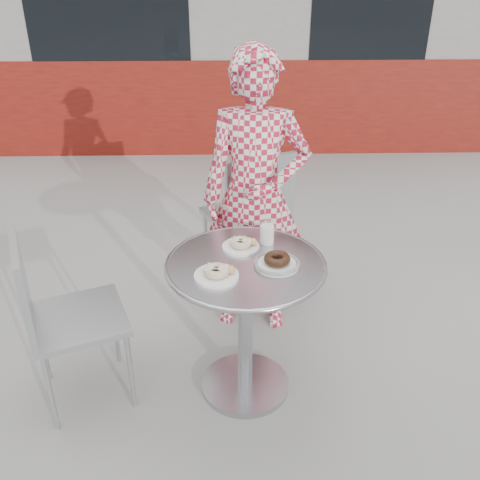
{
  "coord_description": "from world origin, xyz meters",
  "views": [
    {
      "loc": [
        -0.05,
        -2.06,
        1.98
      ],
      "look_at": [
        0.01,
        0.09,
        0.81
      ],
      "focal_mm": 40.0,
      "sensor_mm": 36.0,
      "label": 1
    }
  ],
  "objects_px": {
    "bistro_table": "(246,296)",
    "plate_far": "(241,244)",
    "milk_cup": "(267,233)",
    "seated_person": "(255,197)",
    "plate_near": "(217,273)",
    "plate_checker": "(277,262)",
    "chair_far": "(245,243)",
    "chair_left": "(81,350)"
  },
  "relations": [
    {
      "from": "plate_near",
      "to": "plate_far",
      "type": "bearing_deg",
      "value": 66.2
    },
    {
      "from": "bistro_table",
      "to": "plate_checker",
      "type": "xyz_separation_m",
      "value": [
        0.14,
        -0.03,
        0.2
      ]
    },
    {
      "from": "chair_far",
      "to": "plate_checker",
      "type": "height_order",
      "value": "chair_far"
    },
    {
      "from": "seated_person",
      "to": "plate_far",
      "type": "height_order",
      "value": "seated_person"
    },
    {
      "from": "bistro_table",
      "to": "milk_cup",
      "type": "relative_size",
      "value": 6.6
    },
    {
      "from": "chair_left",
      "to": "plate_far",
      "type": "xyz_separation_m",
      "value": [
        0.79,
        0.16,
        0.49
      ]
    },
    {
      "from": "chair_far",
      "to": "chair_left",
      "type": "bearing_deg",
      "value": 26.03
    },
    {
      "from": "seated_person",
      "to": "plate_checker",
      "type": "relative_size",
      "value": 7.73
    },
    {
      "from": "bistro_table",
      "to": "plate_near",
      "type": "distance_m",
      "value": 0.27
    },
    {
      "from": "chair_far",
      "to": "chair_left",
      "type": "height_order",
      "value": "chair_far"
    },
    {
      "from": "bistro_table",
      "to": "plate_far",
      "type": "bearing_deg",
      "value": 96.41
    },
    {
      "from": "plate_checker",
      "to": "bistro_table",
      "type": "bearing_deg",
      "value": 169.36
    },
    {
      "from": "chair_left",
      "to": "plate_checker",
      "type": "distance_m",
      "value": 1.06
    },
    {
      "from": "milk_cup",
      "to": "plate_checker",
      "type": "bearing_deg",
      "value": -81.69
    },
    {
      "from": "chair_far",
      "to": "milk_cup",
      "type": "bearing_deg",
      "value": 70.33
    },
    {
      "from": "plate_near",
      "to": "plate_checker",
      "type": "bearing_deg",
      "value": 18.71
    },
    {
      "from": "plate_near",
      "to": "seated_person",
      "type": "bearing_deg",
      "value": 74.41
    },
    {
      "from": "milk_cup",
      "to": "chair_far",
      "type": "bearing_deg",
      "value": 95.02
    },
    {
      "from": "plate_far",
      "to": "milk_cup",
      "type": "bearing_deg",
      "value": 19.64
    },
    {
      "from": "bistro_table",
      "to": "milk_cup",
      "type": "distance_m",
      "value": 0.32
    },
    {
      "from": "plate_far",
      "to": "chair_left",
      "type": "bearing_deg",
      "value": -168.58
    },
    {
      "from": "plate_far",
      "to": "milk_cup",
      "type": "xyz_separation_m",
      "value": [
        0.12,
        0.04,
        0.03
      ]
    },
    {
      "from": "seated_person",
      "to": "milk_cup",
      "type": "height_order",
      "value": "seated_person"
    },
    {
      "from": "bistro_table",
      "to": "chair_left",
      "type": "distance_m",
      "value": 0.85
    },
    {
      "from": "chair_far",
      "to": "plate_checker",
      "type": "relative_size",
      "value": 4.6
    },
    {
      "from": "chair_far",
      "to": "plate_checker",
      "type": "bearing_deg",
      "value": 71.0
    },
    {
      "from": "bistro_table",
      "to": "chair_left",
      "type": "xyz_separation_m",
      "value": [
        -0.8,
        -0.02,
        -0.29
      ]
    },
    {
      "from": "bistro_table",
      "to": "plate_far",
      "type": "relative_size",
      "value": 4.2
    },
    {
      "from": "seated_person",
      "to": "plate_checker",
      "type": "distance_m",
      "value": 0.64
    },
    {
      "from": "plate_far",
      "to": "plate_near",
      "type": "distance_m",
      "value": 0.28
    },
    {
      "from": "milk_cup",
      "to": "seated_person",
      "type": "bearing_deg",
      "value": 94.57
    },
    {
      "from": "chair_far",
      "to": "seated_person",
      "type": "height_order",
      "value": "seated_person"
    },
    {
      "from": "bistro_table",
      "to": "seated_person",
      "type": "xyz_separation_m",
      "value": [
        0.07,
        0.61,
        0.24
      ]
    },
    {
      "from": "seated_person",
      "to": "plate_checker",
      "type": "bearing_deg",
      "value": -78.32
    },
    {
      "from": "bistro_table",
      "to": "chair_left",
      "type": "bearing_deg",
      "value": -178.52
    },
    {
      "from": "chair_left",
      "to": "seated_person",
      "type": "distance_m",
      "value": 1.2
    },
    {
      "from": "chair_far",
      "to": "chair_left",
      "type": "relative_size",
      "value": 1.06
    },
    {
      "from": "chair_left",
      "to": "plate_near",
      "type": "distance_m",
      "value": 0.84
    },
    {
      "from": "bistro_table",
      "to": "plate_near",
      "type": "xyz_separation_m",
      "value": [
        -0.13,
        -0.12,
        0.2
      ]
    },
    {
      "from": "seated_person",
      "to": "plate_near",
      "type": "bearing_deg",
      "value": -99.71
    },
    {
      "from": "bistro_table",
      "to": "chair_far",
      "type": "relative_size",
      "value": 0.78
    },
    {
      "from": "seated_person",
      "to": "plate_near",
      "type": "xyz_separation_m",
      "value": [
        -0.2,
        -0.72,
        -0.03
      ]
    }
  ]
}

